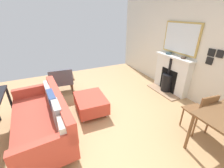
# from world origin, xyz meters

# --- Properties ---
(ground_plane) EXTENTS (5.17, 5.92, 0.01)m
(ground_plane) POSITION_xyz_m (0.00, 0.00, -0.00)
(ground_plane) COLOR tan
(wall_left) EXTENTS (0.12, 5.92, 2.67)m
(wall_left) POSITION_xyz_m (-2.59, 0.00, 1.33)
(wall_left) COLOR beige
(wall_left) RESTS_ON ground
(fireplace) EXTENTS (0.52, 1.19, 1.05)m
(fireplace) POSITION_xyz_m (-2.39, -0.14, 0.47)
(fireplace) COLOR #9E7A5B
(fireplace) RESTS_ON ground
(mirror_over_mantel) EXTENTS (0.04, 1.09, 0.80)m
(mirror_over_mantel) POSITION_xyz_m (-2.50, -0.14, 1.51)
(mirror_over_mantel) COLOR tan
(mantel_bowl_near) EXTENTS (0.16, 0.16, 0.05)m
(mantel_bowl_near) POSITION_xyz_m (-2.41, -0.37, 1.08)
(mantel_bowl_near) COLOR #334C56
(mantel_bowl_near) RESTS_ON fireplace
(mantel_bowl_far) EXTENTS (0.13, 0.13, 0.05)m
(mantel_bowl_far) POSITION_xyz_m (-2.41, 0.14, 1.08)
(mantel_bowl_far) COLOR #47382D
(mantel_bowl_far) RESTS_ON fireplace
(sofa) EXTENTS (1.01, 1.96, 0.82)m
(sofa) POSITION_xyz_m (1.01, 0.18, 0.35)
(sofa) COLOR #B2B2B7
(sofa) RESTS_ON ground
(ottoman) EXTENTS (0.69, 0.86, 0.38)m
(ottoman) POSITION_xyz_m (0.02, -0.13, 0.24)
(ottoman) COLOR #B2B2B7
(ottoman) RESTS_ON ground
(armchair_accent) EXTENTS (0.73, 0.64, 0.78)m
(armchair_accent) POSITION_xyz_m (0.48, -1.30, 0.43)
(armchair_accent) COLOR #4C3321
(armchair_accent) RESTS_ON ground
(dining_chair_near_fireplace) EXTENTS (0.45, 0.45, 0.85)m
(dining_chair_near_fireplace) POSITION_xyz_m (-1.61, 1.39, 0.51)
(dining_chair_near_fireplace) COLOR brown
(dining_chair_near_fireplace) RESTS_ON ground
(photo_gallery_row) EXTENTS (0.02, 0.33, 0.36)m
(photo_gallery_row) POSITION_xyz_m (-2.51, 0.79, 1.27)
(photo_gallery_row) COLOR black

